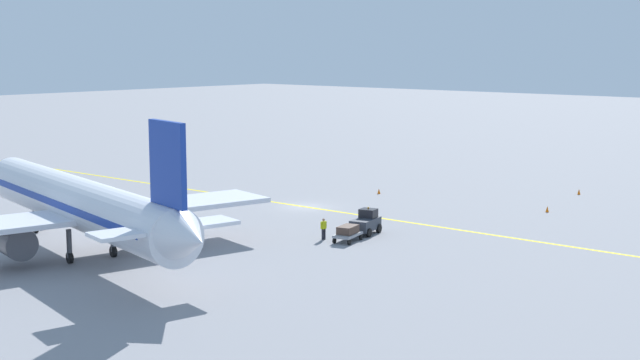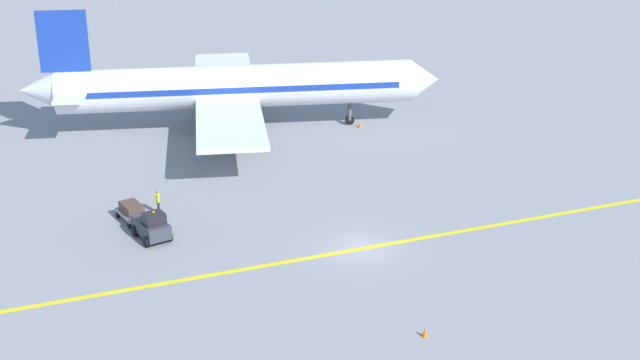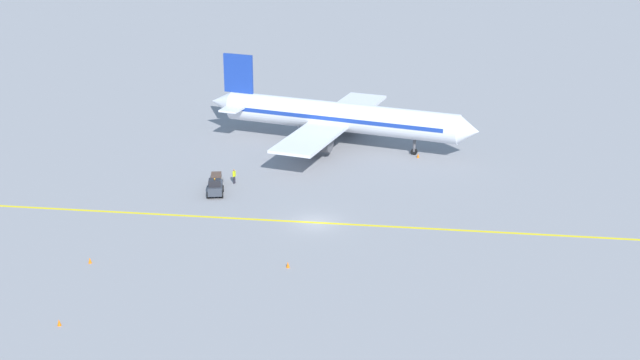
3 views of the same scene
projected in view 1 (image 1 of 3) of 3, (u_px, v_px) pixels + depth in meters
The scene contains 10 objects.
ground_plane at pixel (305, 207), 83.39m from camera, with size 400.00×400.00×0.00m, color gray.
apron_yellow_centreline at pixel (305, 207), 83.39m from camera, with size 0.40×120.00×0.01m, color yellow.
airplane_at_gate at pixel (82, 205), 63.19m from camera, with size 28.46×35.24×10.60m.
baggage_tug_dark at pixel (366, 223), 71.23m from camera, with size 3.26×2.30×2.11m.
baggage_cart_trailing at pixel (348, 232), 68.36m from camera, with size 2.85×1.95×1.24m.
ground_crew_worker at pixel (324, 228), 69.05m from camera, with size 0.57×0.29×1.68m.
traffic_cone_near_nose at pixel (579, 192), 90.29m from camera, with size 0.32×0.32×0.55m, color orange.
traffic_cone_mid_apron at pixel (379, 191), 90.72m from camera, with size 0.32×0.32×0.55m, color orange.
traffic_cone_by_wingtip at pixel (547, 209), 80.64m from camera, with size 0.32×0.32×0.55m, color orange.
traffic_cone_far_edge at pixel (43, 227), 72.82m from camera, with size 0.32×0.32×0.55m, color orange.
Camera 1 is at (-61.30, -54.62, 14.84)m, focal length 50.00 mm.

